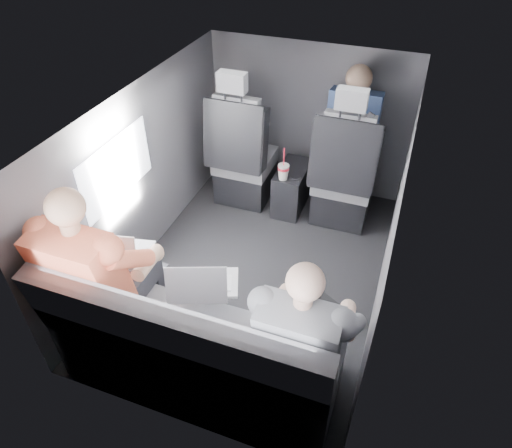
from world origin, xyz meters
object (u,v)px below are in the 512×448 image
(soda_cup, at_px, (283,171))
(laptop_silver, at_px, (205,284))
(laptop_white, at_px, (121,251))
(laptop_black, at_px, (317,311))
(passenger_rear_left, at_px, (102,274))
(center_console, at_px, (292,188))
(passenger_front_right, at_px, (352,128))
(front_seat_right, at_px, (343,181))
(rear_bench, at_px, (195,354))
(front_seat_left, at_px, (243,162))
(passenger_rear_right, at_px, (304,337))

(soda_cup, bearing_deg, laptop_silver, -89.77)
(laptop_white, relative_size, laptop_black, 0.82)
(laptop_black, relative_size, passenger_rear_left, 0.32)
(laptop_white, bearing_deg, center_console, 69.18)
(laptop_black, relative_size, passenger_front_right, 0.49)
(front_seat_right, xyz_separation_m, rear_bench, (-0.45, -1.90, -0.09))
(laptop_silver, relative_size, passenger_front_right, 0.47)
(front_seat_left, xyz_separation_m, laptop_silver, (0.42, -1.66, 0.23))
(front_seat_right, height_order, laptop_silver, front_seat_right)
(laptop_black, distance_m, passenger_rear_right, 0.17)
(center_console, distance_m, passenger_rear_left, 1.99)
(center_console, height_order, laptop_black, laptop_black)
(rear_bench, height_order, soda_cup, rear_bench)
(laptop_black, xyz_separation_m, passenger_rear_left, (-1.21, -0.17, 0.03))
(laptop_white, bearing_deg, laptop_silver, -6.96)
(front_seat_left, relative_size, passenger_front_right, 1.48)
(front_seat_left, distance_m, passenger_rear_left, 1.83)
(front_seat_right, xyz_separation_m, laptop_silver, (-0.48, -1.66, 0.23))
(front_seat_left, bearing_deg, passenger_rear_right, -60.00)
(center_console, relative_size, passenger_rear_left, 0.37)
(front_seat_left, xyz_separation_m, center_console, (0.45, 0.04, -0.20))
(center_console, distance_m, passenger_front_right, 0.73)
(soda_cup, xyz_separation_m, laptop_silver, (0.01, -1.52, 0.16))
(rear_bench, distance_m, passenger_rear_right, 0.68)
(passenger_rear_left, bearing_deg, front_seat_right, 59.99)
(rear_bench, bearing_deg, laptop_silver, 96.18)
(front_seat_right, bearing_deg, front_seat_left, 180.00)
(laptop_white, bearing_deg, rear_bench, -27.14)
(center_console, xyz_separation_m, laptop_silver, (-0.03, -1.70, 0.43))
(laptop_black, bearing_deg, passenger_front_right, 95.76)
(rear_bench, bearing_deg, soda_cup, 91.06)
(laptop_white, height_order, laptop_silver, laptop_silver)
(passenger_rear_right, relative_size, passenger_front_right, 1.40)
(laptop_black, height_order, passenger_rear_right, passenger_rear_right)
(center_console, xyz_separation_m, passenger_rear_right, (0.59, -1.85, 0.42))
(front_seat_left, bearing_deg, passenger_front_right, 16.46)
(rear_bench, distance_m, laptop_black, 0.74)
(soda_cup, height_order, laptop_silver, laptop_silver)
(laptop_black, distance_m, passenger_rear_left, 1.22)
(laptop_silver, distance_m, passenger_rear_left, 0.59)
(front_seat_right, xyz_separation_m, soda_cup, (-0.48, -0.14, 0.07))
(soda_cup, distance_m, passenger_front_right, 0.67)
(laptop_black, bearing_deg, laptop_white, 177.75)
(rear_bench, xyz_separation_m, passenger_rear_left, (-0.59, 0.09, 0.35))
(front_seat_right, distance_m, passenger_rear_left, 2.10)
(front_seat_right, xyz_separation_m, laptop_white, (-1.07, -1.59, 0.23))
(laptop_silver, bearing_deg, passenger_rear_right, -13.52)
(front_seat_left, relative_size, rear_bench, 0.79)
(rear_bench, bearing_deg, front_seat_right, 76.69)
(front_seat_right, distance_m, laptop_white, 1.93)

